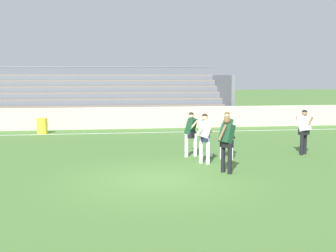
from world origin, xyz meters
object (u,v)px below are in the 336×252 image
at_px(player_white_pressing_high, 304,128).
at_px(player_dark_wide_left, 227,131).
at_px(player_white_wide_right, 205,134).
at_px(trash_bin, 42,126).
at_px(soccer_ball, 210,154).
at_px(player_dark_trailing_run, 227,139).
at_px(player_dark_deep_cover, 191,130).
at_px(bleacher_stand, 74,98).

distance_m(player_white_pressing_high, player_dark_wide_left, 3.11).
relative_size(player_white_wide_right, player_dark_wide_left, 1.00).
relative_size(trash_bin, player_white_pressing_high, 0.47).
height_order(trash_bin, player_white_wide_right, player_white_wide_right).
xyz_separation_m(trash_bin, soccer_ball, (6.79, -7.61, -0.28)).
height_order(trash_bin, player_dark_trailing_run, player_dark_trailing_run).
bearing_deg(player_dark_deep_cover, player_dark_trailing_run, -79.79).
xyz_separation_m(player_dark_deep_cover, player_white_wide_right, (0.19, -1.32, 0.04)).
xyz_separation_m(player_dark_wide_left, soccer_ball, (-0.50, 0.40, -0.89)).
xyz_separation_m(bleacher_stand, trash_bin, (-1.30, -4.61, -1.16)).
bearing_deg(player_white_pressing_high, trash_bin, 144.04).
bearing_deg(player_white_wide_right, trash_bin, 126.37).
bearing_deg(trash_bin, soccer_ball, -48.26).
xyz_separation_m(player_white_pressing_high, player_dark_trailing_run, (-3.69, -2.62, 0.03)).
height_order(bleacher_stand, trash_bin, bleacher_stand).
relative_size(player_white_pressing_high, soccer_ball, 7.58).
bearing_deg(player_dark_wide_left, player_dark_trailing_run, -106.15).
xyz_separation_m(bleacher_stand, soccer_ball, (5.49, -12.23, -1.44)).
bearing_deg(trash_bin, player_white_pressing_high, -35.96).
bearing_deg(player_dark_trailing_run, soccer_ball, 87.47).
bearing_deg(bleacher_stand, trash_bin, -105.75).
height_order(trash_bin, player_dark_deep_cover, player_dark_deep_cover).
height_order(player_white_wide_right, soccer_ball, player_white_wide_right).
bearing_deg(soccer_ball, player_white_wide_right, -112.75).
bearing_deg(player_dark_deep_cover, bleacher_stand, 112.21).
height_order(player_white_pressing_high, player_dark_trailing_run, player_dark_trailing_run).
bearing_deg(player_dark_trailing_run, player_white_pressing_high, 35.37).
distance_m(bleacher_stand, trash_bin, 4.93).
relative_size(bleacher_stand, player_dark_wide_left, 11.22).
bearing_deg(player_white_wide_right, player_dark_trailing_run, -78.03).
xyz_separation_m(bleacher_stand, player_white_wide_right, (5.06, -13.25, -0.56)).
relative_size(player_dark_wide_left, soccer_ball, 7.60).
bearing_deg(soccer_ball, bleacher_stand, 114.19).
relative_size(trash_bin, player_dark_wide_left, 0.47).
height_order(player_dark_deep_cover, soccer_ball, player_dark_deep_cover).
xyz_separation_m(player_dark_deep_cover, player_white_pressing_high, (4.20, -0.21, 0.04)).
relative_size(player_white_wide_right, player_white_pressing_high, 1.00).
distance_m(player_white_wide_right, player_dark_trailing_run, 1.54).
distance_m(player_white_wide_right, soccer_ball, 1.42).
xyz_separation_m(player_white_pressing_high, soccer_ball, (-3.58, -0.09, -0.88)).
bearing_deg(player_dark_trailing_run, player_white_wide_right, 101.97).
relative_size(bleacher_stand, player_white_wide_right, 11.23).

